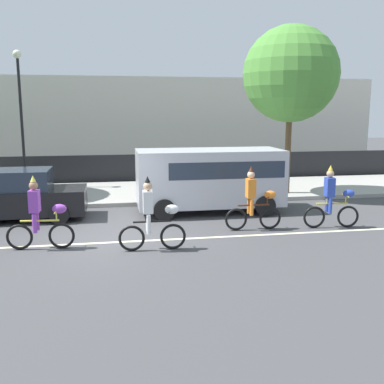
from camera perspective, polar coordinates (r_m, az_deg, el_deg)
ground_plane at (r=12.87m, az=-9.31°, el=-5.67°), size 80.00×80.00×0.00m
road_centre_line at (r=12.39m, az=-9.28°, el=-6.29°), size 36.00×0.14×0.01m
sidewalk_curb at (r=19.19m, az=-9.61°, el=-0.11°), size 60.00×5.00×0.15m
fence_line at (r=21.96m, az=-9.74°, el=2.86°), size 40.00×0.08×1.40m
building_backdrop at (r=30.45m, az=-6.22°, el=8.80°), size 28.00×8.00×5.40m
parade_cyclist_purple at (r=12.07m, az=-18.74°, el=-3.05°), size 1.72×0.50×1.92m
parade_cyclist_zebra at (r=11.38m, az=-5.01°, el=-3.31°), size 1.72×0.50×1.92m
parade_cyclist_orange at (r=13.40m, az=7.89°, el=-1.27°), size 1.72×0.50×1.92m
parade_cyclist_cobalt at (r=14.15m, az=17.41°, el=-1.04°), size 1.72×0.50×1.92m
parked_van_silver at (r=15.60m, az=2.49°, el=2.10°), size 5.00×2.22×2.18m
parked_car_black at (r=15.57m, az=-20.98°, el=-0.47°), size 4.10×1.92×1.64m
street_lamp_post at (r=20.93m, az=-20.99°, el=10.99°), size 0.36×0.36×5.86m
street_tree_near_lamp at (r=18.70m, az=12.43°, el=14.38°), size 3.78×3.78×6.65m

